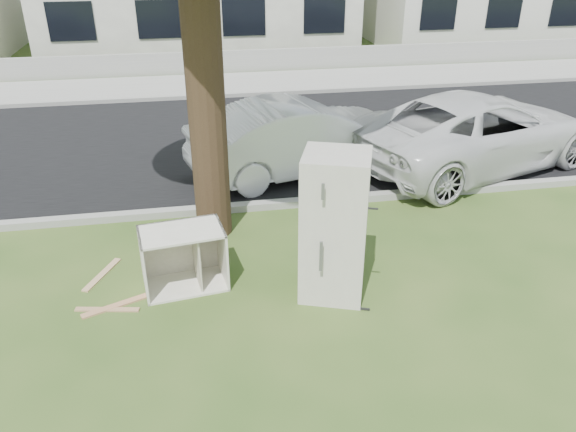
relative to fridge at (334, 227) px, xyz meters
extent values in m
plane|color=#314E1C|center=(-1.01, 0.12, -0.96)|extent=(120.00, 120.00, 0.00)
cube|color=black|center=(-1.01, 6.12, -0.96)|extent=(120.00, 7.00, 0.01)
cube|color=gray|center=(-1.01, 2.57, -0.96)|extent=(120.00, 0.18, 0.12)
cube|color=gray|center=(-1.01, 9.67, -0.96)|extent=(120.00, 0.18, 0.12)
cube|color=gray|center=(-1.01, 11.12, -0.96)|extent=(120.00, 2.80, 0.01)
cube|color=gray|center=(-1.01, 12.72, -0.61)|extent=(120.00, 0.15, 0.70)
cylinder|color=black|center=(-1.41, 1.92, 1.64)|extent=(0.54, 0.54, 5.20)
cube|color=beige|center=(0.00, 0.00, 0.00)|extent=(1.00, 0.96, 1.93)
cube|color=white|center=(-1.89, 0.48, -0.55)|extent=(1.15, 0.80, 0.83)
cube|color=tan|center=(-2.61, 0.22, -0.95)|extent=(1.15, 0.56, 0.02)
cube|color=tan|center=(-2.87, 0.09, -0.95)|extent=(0.81, 0.23, 0.02)
cube|color=tan|center=(-3.02, 0.92, -0.95)|extent=(0.45, 0.80, 0.02)
imported|color=white|center=(0.40, 4.04, -0.26)|extent=(4.52, 2.55, 1.41)
imported|color=silver|center=(3.87, 3.77, -0.24)|extent=(5.71, 3.96, 1.45)
camera|label=1|loc=(-1.65, -5.92, 3.31)|focal=35.00mm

